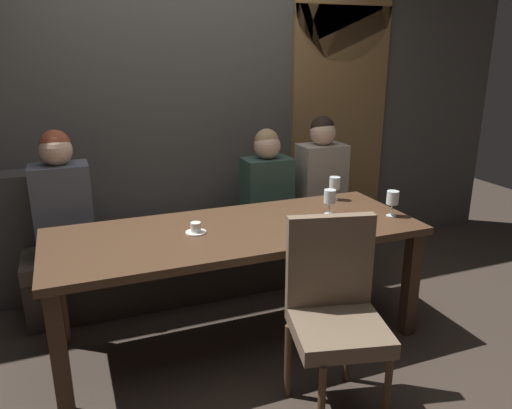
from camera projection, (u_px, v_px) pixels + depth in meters
name	position (u px, v px, depth m)	size (l,w,h in m)	color
ground	(238.00, 337.00, 3.14)	(9.00, 9.00, 0.00)	#382D26
back_wall_tiled	(183.00, 84.00, 3.77)	(6.00, 0.12, 3.00)	#4C4944
arched_door	(340.00, 97.00, 4.22)	(0.90, 0.05, 2.55)	olive
dining_table	(237.00, 242.00, 2.94)	(2.20, 0.84, 0.74)	#412B1C
banquette_bench	(207.00, 262.00, 3.69)	(2.50, 0.44, 0.45)	#312A23
chair_near_side	(335.00, 303.00, 2.42)	(0.53, 0.53, 0.98)	#4C3321
diner_redhead	(62.00, 198.00, 3.16)	(0.36, 0.24, 0.83)	#4C515B
diner_bearded	(267.00, 181.00, 3.72)	(0.36, 0.24, 0.75)	#2D473D
diner_far_end	(321.00, 171.00, 3.86)	(0.36, 0.24, 0.82)	#9E9384
wine_glass_end_left	(335.00, 184.00, 3.44)	(0.08, 0.08, 0.16)	silver
wine_glass_center_front	(330.00, 198.00, 3.13)	(0.08, 0.08, 0.16)	silver
wine_glass_far_right	(393.00, 198.00, 3.10)	(0.08, 0.08, 0.16)	silver
espresso_cup	(196.00, 229.00, 2.84)	(0.12, 0.12, 0.06)	white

